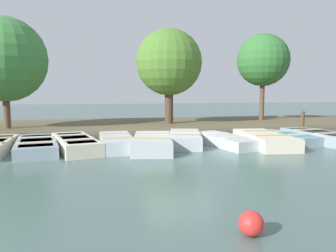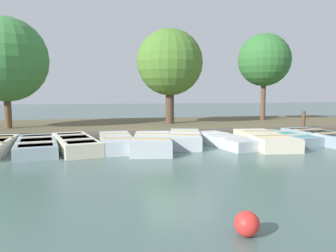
% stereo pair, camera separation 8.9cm
% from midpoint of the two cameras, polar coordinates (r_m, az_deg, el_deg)
% --- Properties ---
extents(ground_plane, '(80.00, 80.00, 0.00)m').
position_cam_midpoint_polar(ground_plane, '(12.02, 1.89, -2.94)').
color(ground_plane, '#4C6660').
extents(shore_bank, '(8.00, 24.00, 0.22)m').
position_cam_midpoint_polar(shore_bank, '(16.86, -2.16, 0.01)').
color(shore_bank, brown).
rests_on(shore_bank, ground_plane).
extents(dock_walkway, '(1.05, 17.20, 0.25)m').
position_cam_midpoint_polar(dock_walkway, '(13.49, 0.33, -1.42)').
color(dock_walkway, '#51473D').
rests_on(dock_walkway, ground_plane).
extents(rowboat_1, '(3.38, 1.68, 0.39)m').
position_cam_midpoint_polar(rowboat_1, '(11.07, -22.13, -3.16)').
color(rowboat_1, '#8C9EA8').
rests_on(rowboat_1, ground_plane).
extents(rowboat_2, '(3.35, 1.81, 0.43)m').
position_cam_midpoint_polar(rowboat_2, '(10.93, -16.03, -2.93)').
color(rowboat_2, beige).
rests_on(rowboat_2, ground_plane).
extents(rowboat_3, '(2.93, 1.10, 0.43)m').
position_cam_midpoint_polar(rowboat_3, '(10.97, -9.19, -2.75)').
color(rowboat_3, '#B2BCC1').
rests_on(rowboat_3, ground_plane).
extents(rowboat_4, '(3.28, 1.72, 0.44)m').
position_cam_midpoint_polar(rowboat_4, '(10.67, -2.97, -2.90)').
color(rowboat_4, '#B2BCC1').
rests_on(rowboat_4, ground_plane).
extents(rowboat_5, '(2.94, 1.70, 0.44)m').
position_cam_midpoint_polar(rowboat_5, '(11.55, 2.74, -2.21)').
color(rowboat_5, '#B2BCC1').
rests_on(rowboat_5, ground_plane).
extents(rowboat_6, '(3.16, 1.72, 0.36)m').
position_cam_midpoint_polar(rowboat_6, '(11.61, 9.65, -2.45)').
color(rowboat_6, '#B2BCC1').
rests_on(rowboat_6, ground_plane).
extents(rowboat_7, '(3.35, 1.57, 0.44)m').
position_cam_midpoint_polar(rowboat_7, '(11.87, 16.17, -2.23)').
color(rowboat_7, beige).
rests_on(rowboat_7, ground_plane).
extents(rowboat_8, '(2.85, 1.54, 0.36)m').
position_cam_midpoint_polar(rowboat_8, '(12.94, 19.60, -1.87)').
color(rowboat_8, '#8C9EA8').
rests_on(rowboat_8, ground_plane).
extents(rowboat_9, '(3.10, 1.45, 0.42)m').
position_cam_midpoint_polar(rowboat_9, '(13.46, 24.54, -1.63)').
color(rowboat_9, '#8C9EA8').
rests_on(rowboat_9, ground_plane).
extents(mooring_post_far, '(0.16, 0.16, 1.03)m').
position_cam_midpoint_polar(mooring_post_far, '(15.82, 22.22, 0.66)').
color(mooring_post_far, brown).
rests_on(mooring_post_far, ground_plane).
extents(buoy, '(0.33, 0.33, 0.33)m').
position_cam_midpoint_polar(buoy, '(4.54, 13.72, -16.17)').
color(buoy, red).
rests_on(buoy, ground_plane).
extents(park_tree_far_left, '(3.74, 3.74, 5.16)m').
position_cam_midpoint_polar(park_tree_far_left, '(16.46, -26.79, 10.29)').
color(park_tree_far_left, brown).
rests_on(park_tree_far_left, ground_plane).
extents(park_tree_left, '(3.39, 3.39, 5.07)m').
position_cam_midpoint_polar(park_tree_left, '(17.09, 0.01, 10.96)').
color(park_tree_left, '#4C3828').
rests_on(park_tree_left, ground_plane).
extents(park_tree_center, '(3.00, 3.00, 5.18)m').
position_cam_midpoint_polar(park_tree_center, '(19.99, 16.10, 10.93)').
color(park_tree_center, brown).
rests_on(park_tree_center, ground_plane).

